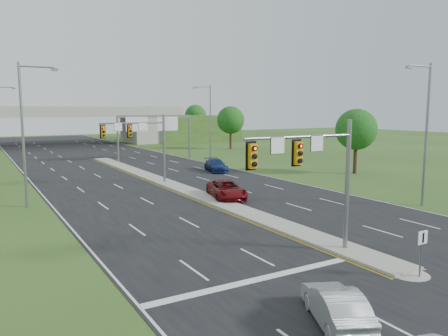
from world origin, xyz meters
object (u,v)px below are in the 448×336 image
car_far_b (216,165)px  sign_gantry (154,125)px  car_silver (336,306)px  car_far_a (227,190)px  keep_right_sign (422,246)px  signal_mast_near (316,166)px  signal_mast_far (143,138)px  overpass (63,128)px

car_far_b → sign_gantry: bearing=111.6°
car_silver → car_far_a: bearing=-85.9°
keep_right_sign → signal_mast_near: bearing=116.9°
sign_gantry → car_far_b: sign_gantry is taller
signal_mast_far → keep_right_sign: (2.26, -29.45, -3.21)m
signal_mast_far → keep_right_sign: 29.71m
sign_gantry → car_far_b: 15.84m
keep_right_sign → car_silver: bearing=-169.2°
signal_mast_far → car_far_a: bearing=-69.2°
overpass → car_far_a: bearing=-88.7°
car_silver → car_far_b: 38.67m
car_silver → car_far_b: bearing=-88.2°
signal_mast_near → sign_gantry: size_ratio=0.60×
keep_right_sign → sign_gantry: size_ratio=0.19×
sign_gantry → car_far_b: size_ratio=2.30×
car_silver → overpass: bearing=-69.5°
signal_mast_near → car_far_b: size_ratio=1.39×
signal_mast_far → overpass: size_ratio=0.09×
keep_right_sign → overpass: bearing=90.0°
signal_mast_near → signal_mast_far: size_ratio=1.00×
sign_gantry → car_far_a: size_ratio=2.13×
keep_right_sign → car_silver: keep_right_sign is taller
signal_mast_near → car_far_a: signal_mast_near is taller
signal_mast_far → car_far_a: (3.76, -9.90, -3.95)m
car_far_b → signal_mast_far: bearing=-142.1°
signal_mast_near → car_far_b: (11.03, 29.95, -3.97)m
overpass → car_far_a: overpass is taller
overpass → car_silver: bearing=-94.2°
overpass → car_far_a: 65.05m
signal_mast_far → car_silver: (-4.05, -30.66, -4.03)m
signal_mast_far → car_silver: 31.19m
signal_mast_near → signal_mast_far: bearing=90.0°
signal_mast_near → sign_gantry: signal_mast_near is taller
signal_mast_far → car_silver: signal_mast_far is taller
overpass → car_silver: overpass is taller
signal_mast_near → car_far_a: size_ratio=1.29×
car_silver → car_far_b: car_far_b is taller
signal_mast_far → car_far_b: bearing=24.2°
signal_mast_far → car_silver: size_ratio=1.71×
sign_gantry → signal_mast_far: bearing=-114.1°
sign_gantry → car_far_b: bearing=-82.1°
car_far_b → overpass: bearing=113.6°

